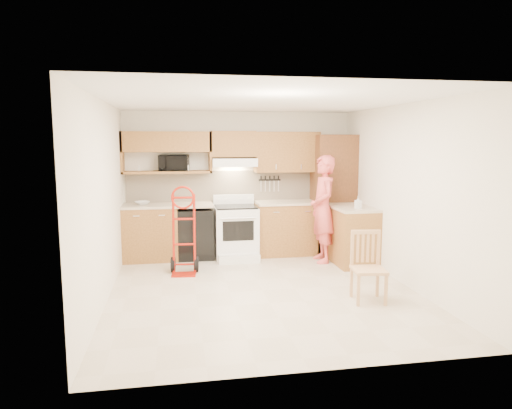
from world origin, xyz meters
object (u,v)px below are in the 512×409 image
object	(u,v)px
microwave	(174,163)
range	(236,228)
person	(323,209)
dining_chair	(369,267)
hand_truck	(184,235)

from	to	relation	value
microwave	range	bearing A→B (deg)	-8.31
person	dining_chair	xyz separation A→B (m)	(-0.04, -1.96, -0.44)
dining_chair	microwave	bearing A→B (deg)	138.22
range	person	world-z (taller)	person
microwave	person	world-z (taller)	person
range	dining_chair	xyz separation A→B (m)	(1.34, -2.43, -0.09)
microwave	dining_chair	world-z (taller)	microwave
range	dining_chair	size ratio (longest dim) A/B	1.21
hand_truck	dining_chair	distance (m)	2.77
person	dining_chair	world-z (taller)	person
person	hand_truck	size ratio (longest dim) A/B	1.47
microwave	dining_chair	size ratio (longest dim) A/B	0.56
microwave	dining_chair	bearing A→B (deg)	-41.39
range	hand_truck	world-z (taller)	hand_truck
hand_truck	person	bearing A→B (deg)	14.13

